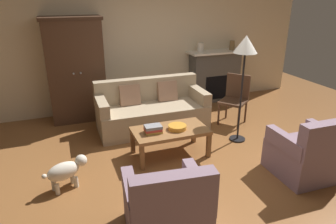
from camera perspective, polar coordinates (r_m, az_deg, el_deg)
name	(u,v)px	position (r m, az deg, el deg)	size (l,w,h in m)	color
ground_plane	(194,160)	(4.56, 4.89, -8.84)	(9.60, 9.60, 0.00)	brown
back_wall	(143,39)	(6.40, -4.64, 13.33)	(7.20, 0.10, 2.80)	beige
fireplace	(215,76)	(6.92, 8.68, 6.74)	(1.26, 0.48, 1.12)	#4C4947
armoire	(76,70)	(5.93, -16.82, 7.49)	(1.06, 0.57, 1.91)	#472D1E
couch	(152,111)	(5.47, -3.09, 0.21)	(1.93, 0.87, 0.86)	tan
coffee_table	(170,133)	(4.51, 0.40, -3.86)	(1.10, 0.60, 0.42)	olive
fruit_bowl	(177,127)	(4.48, 1.75, -2.84)	(0.27, 0.27, 0.06)	orange
book_stack	(153,129)	(4.37, -2.79, -3.19)	(0.25, 0.19, 0.11)	gold
mantel_vase_cream	(201,47)	(6.60, 6.11, 11.91)	(0.14, 0.14, 0.19)	beige
mantel_vase_bronze	(232,45)	(6.96, 11.86, 12.09)	(0.11, 0.11, 0.19)	olive
armchair_near_left	(167,210)	(3.13, -0.26, -17.83)	(0.85, 0.85, 0.88)	gray
armchair_near_right	(307,154)	(4.43, 24.53, -7.21)	(0.80, 0.79, 0.88)	gray
side_chair_wooden	(235,96)	(5.76, 12.43, 2.91)	(0.62, 0.62, 0.90)	#472D1E
floor_lamp	(245,51)	(4.80, 14.22, 10.99)	(0.36, 0.36, 1.71)	black
dog	(66,171)	(4.04, -18.50, -10.32)	(0.55, 0.32, 0.39)	beige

